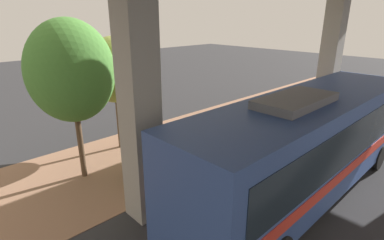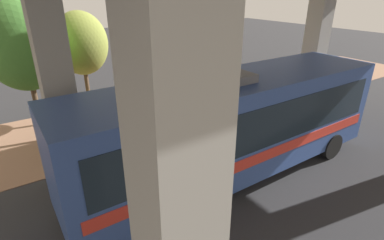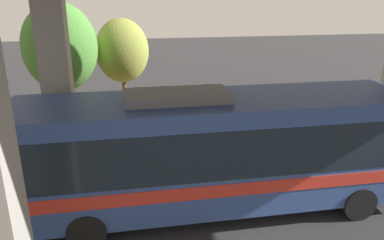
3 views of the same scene
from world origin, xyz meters
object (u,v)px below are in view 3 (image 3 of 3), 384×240
Objects in this scene: planter_front at (199,132)px; bus at (216,147)px; street_tree_far at (60,47)px; planter_middle at (118,128)px; street_tree_near at (122,51)px; fire_hydrant at (271,139)px.

bus is at bearing -4.65° from planter_front.
planter_front is 0.27× the size of street_tree_far.
bus reaches higher than planter_front.
planter_front is 6.60m from street_tree_far.
bus reaches higher than planter_middle.
street_tree_near is at bearing 119.88° from street_tree_far.
street_tree_far reaches higher than planter_front.
street_tree_far is (-2.57, -8.28, 3.59)m from fire_hydrant.
street_tree_far is at bearing -119.68° from planter_middle.
planter_front is (-4.32, 0.35, -1.19)m from bus.
street_tree_far is (-2.07, -5.35, 3.27)m from planter_front.
street_tree_far is at bearing -107.26° from fire_hydrant.
street_tree_near is (-2.62, 0.35, 2.75)m from planter_middle.
fire_hydrant is 0.56× the size of planter_middle.
fire_hydrant is 0.62× the size of planter_front.
planter_front is 0.31× the size of street_tree_near.
planter_middle reaches higher than planter_front.
street_tree_near reaches higher than bus.
planter_middle is at bearing -7.54° from street_tree_near.
planter_middle is (-0.86, -3.24, 0.10)m from planter_front.
fire_hydrant is at bearing 55.60° from street_tree_near.
bus is 11.21× the size of fire_hydrant.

